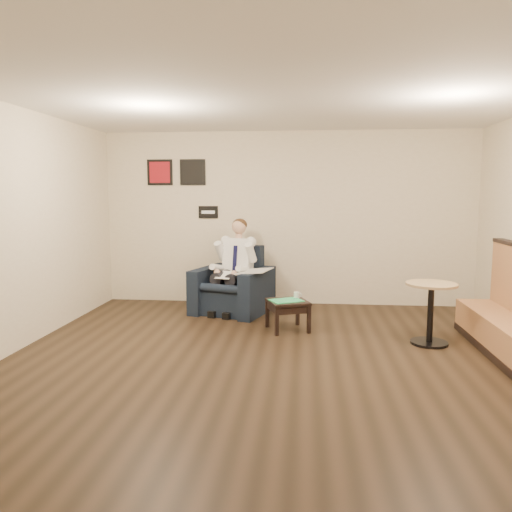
# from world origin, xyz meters

# --- Properties ---
(ground) EXTENTS (6.00, 6.00, 0.00)m
(ground) POSITION_xyz_m (0.00, 0.00, 0.00)
(ground) COLOR black
(ground) RESTS_ON ground
(wall_back) EXTENTS (6.00, 0.02, 2.80)m
(wall_back) POSITION_xyz_m (0.00, 3.00, 1.40)
(wall_back) COLOR #EEE2C3
(wall_back) RESTS_ON ground
(wall_front) EXTENTS (6.00, 0.02, 2.80)m
(wall_front) POSITION_xyz_m (0.00, -3.00, 1.40)
(wall_front) COLOR #EEE2C3
(wall_front) RESTS_ON ground
(wall_left) EXTENTS (0.02, 6.00, 2.80)m
(wall_left) POSITION_xyz_m (-3.00, 0.00, 1.40)
(wall_left) COLOR #EEE2C3
(wall_left) RESTS_ON ground
(ceiling) EXTENTS (6.00, 6.00, 0.02)m
(ceiling) POSITION_xyz_m (0.00, 0.00, 2.80)
(ceiling) COLOR white
(ceiling) RESTS_ON wall_back
(seating_sign) EXTENTS (0.32, 0.02, 0.20)m
(seating_sign) POSITION_xyz_m (-1.30, 2.98, 1.50)
(seating_sign) COLOR black
(seating_sign) RESTS_ON wall_back
(art_print_left) EXTENTS (0.42, 0.03, 0.42)m
(art_print_left) POSITION_xyz_m (-2.10, 2.98, 2.15)
(art_print_left) COLOR maroon
(art_print_left) RESTS_ON wall_back
(art_print_right) EXTENTS (0.42, 0.03, 0.42)m
(art_print_right) POSITION_xyz_m (-1.55, 2.98, 2.15)
(art_print_right) COLOR black
(art_print_right) RESTS_ON wall_back
(armchair) EXTENTS (1.28, 1.28, 0.99)m
(armchair) POSITION_xyz_m (-0.80, 2.29, 0.50)
(armchair) COLOR black
(armchair) RESTS_ON ground
(seated_man) EXTENTS (0.91, 1.12, 1.36)m
(seated_man) POSITION_xyz_m (-0.84, 2.17, 0.68)
(seated_man) COLOR white
(seated_man) RESTS_ON armchair
(lap_papers) EXTENTS (0.29, 0.37, 0.01)m
(lap_papers) POSITION_xyz_m (-0.87, 2.07, 0.61)
(lap_papers) COLOR white
(lap_papers) RESTS_ON seated_man
(newspaper) EXTENTS (0.55, 0.63, 0.01)m
(newspaper) POSITION_xyz_m (-0.44, 2.07, 0.67)
(newspaper) COLOR silver
(newspaper) RESTS_ON armchair
(side_table) EXTENTS (0.63, 0.63, 0.40)m
(side_table) POSITION_xyz_m (0.07, 1.34, 0.20)
(side_table) COLOR black
(side_table) RESTS_ON ground
(green_folder) EXTENTS (0.49, 0.44, 0.01)m
(green_folder) POSITION_xyz_m (0.05, 1.31, 0.41)
(green_folder) COLOR #2AD677
(green_folder) RESTS_ON side_table
(coffee_mug) EXTENTS (0.09, 0.09, 0.08)m
(coffee_mug) POSITION_xyz_m (0.19, 1.50, 0.44)
(coffee_mug) COLOR white
(coffee_mug) RESTS_ON side_table
(smartphone) EXTENTS (0.13, 0.08, 0.01)m
(smartphone) POSITION_xyz_m (0.07, 1.49, 0.41)
(smartphone) COLOR black
(smartphone) RESTS_ON side_table
(cafe_table) EXTENTS (0.61, 0.61, 0.75)m
(cafe_table) POSITION_xyz_m (1.80, 0.89, 0.37)
(cafe_table) COLOR tan
(cafe_table) RESTS_ON ground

